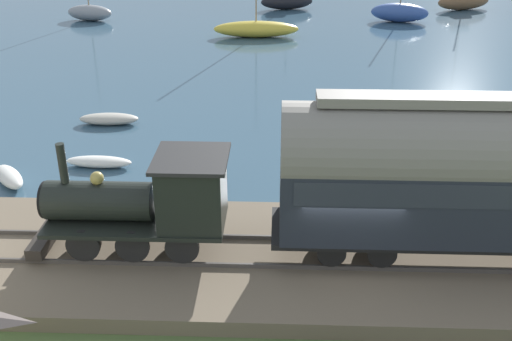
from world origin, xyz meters
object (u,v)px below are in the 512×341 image
object	(u,v)px
steam_locomotive	(151,199)
passenger_coach	(479,172)
sailboat_yellow	(256,29)
sailboat_blue	(400,12)
sailboat_gray	(90,12)
sailboat_brown	(464,1)
rowboat_far_out	(457,112)
rowboat_off_pier	(9,177)
sailboat_black	(287,1)
rowboat_mid_harbor	(99,162)
rowboat_near_shore	(109,119)

from	to	relation	value
steam_locomotive	passenger_coach	distance (m)	8.46
sailboat_yellow	sailboat_blue	size ratio (longest dim) A/B	1.07
steam_locomotive	passenger_coach	world-z (taller)	passenger_coach
steam_locomotive	sailboat_gray	xyz separation A→B (m)	(33.20, 11.56, -1.42)
sailboat_brown	sailboat_gray	size ratio (longest dim) A/B	1.03
steam_locomotive	sailboat_blue	distance (m)	35.92
sailboat_yellow	sailboat_brown	bearing A→B (deg)	-60.18
sailboat_blue	sailboat_brown	bearing A→B (deg)	-37.79
steam_locomotive	rowboat_far_out	distance (m)	17.03
rowboat_off_pier	passenger_coach	bearing A→B (deg)	-56.94
sailboat_brown	sailboat_gray	world-z (taller)	sailboat_brown
sailboat_black	sailboat_gray	size ratio (longest dim) A/B	0.81
sailboat_brown	rowboat_off_pier	bearing A→B (deg)	123.84
steam_locomotive	sailboat_brown	bearing A→B (deg)	-25.96
sailboat_blue	rowboat_off_pier	distance (m)	34.38
passenger_coach	sailboat_yellow	distance (m)	28.91
passenger_coach	rowboat_far_out	size ratio (longest dim) A/B	4.56
passenger_coach	rowboat_mid_harbor	distance (m)	13.65
sailboat_gray	rowboat_mid_harbor	xyz separation A→B (m)	(-26.91, -8.19, -0.44)
rowboat_mid_harbor	rowboat_near_shore	bearing A→B (deg)	12.98
sailboat_gray	rowboat_mid_harbor	size ratio (longest dim) A/B	2.80
rowboat_far_out	rowboat_mid_harbor	size ratio (longest dim) A/B	0.91
steam_locomotive	sailboat_black	size ratio (longest dim) A/B	0.94
rowboat_far_out	sailboat_gray	bearing A→B (deg)	15.33
sailboat_blue	rowboat_near_shore	size ratio (longest dim) A/B	2.49
steam_locomotive	rowboat_near_shore	xyz separation A→B (m)	(10.76, 4.16, -1.82)
sailboat_gray	rowboat_near_shore	bearing A→B (deg)	-150.88
rowboat_off_pier	sailboat_gray	bearing A→B (deg)	62.06
sailboat_yellow	sailboat_blue	xyz separation A→B (m)	(5.61, -10.90, 0.16)
rowboat_mid_harbor	sailboat_blue	bearing A→B (deg)	-27.40
passenger_coach	sailboat_yellow	xyz separation A→B (m)	(28.01, 6.71, -2.43)
rowboat_off_pier	rowboat_mid_harbor	bearing A→B (deg)	-10.37
steam_locomotive	passenger_coach	xyz separation A→B (m)	(0.00, -8.41, 0.94)
rowboat_near_shore	rowboat_mid_harbor	size ratio (longest dim) A/B	1.04
sailboat_black	rowboat_far_out	size ratio (longest dim) A/B	2.49
rowboat_far_out	rowboat_mid_harbor	distance (m)	16.09
sailboat_yellow	sailboat_black	bearing A→B (deg)	-14.37
sailboat_yellow	rowboat_near_shore	world-z (taller)	sailboat_yellow
steam_locomotive	sailboat_gray	distance (m)	35.19
sailboat_blue	rowboat_far_out	bearing A→B (deg)	-170.60
sailboat_yellow	sailboat_brown	size ratio (longest dim) A/B	0.97
sailboat_yellow	sailboat_black	distance (m)	10.78
steam_locomotive	sailboat_yellow	size ratio (longest dim) A/B	0.76
sailboat_gray	rowboat_far_out	xyz separation A→B (m)	(-20.81, -23.08, -0.48)
sailboat_brown	rowboat_far_out	size ratio (longest dim) A/B	3.17
sailboat_yellow	sailboat_gray	xyz separation A→B (m)	(5.19, 13.25, 0.07)
sailboat_blue	steam_locomotive	bearing A→B (deg)	171.75
sailboat_yellow	rowboat_far_out	xyz separation A→B (m)	(-15.61, -9.83, -0.41)
sailboat_yellow	passenger_coach	bearing A→B (deg)	-169.02
rowboat_far_out	rowboat_off_pier	bearing A→B (deg)	80.63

